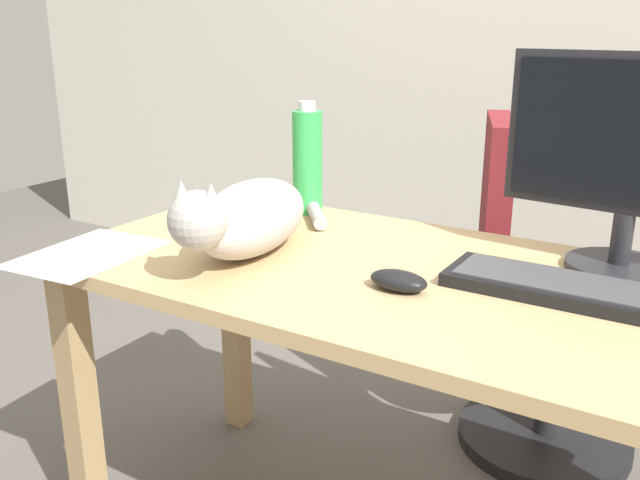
% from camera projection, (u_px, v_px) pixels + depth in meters
% --- Properties ---
extents(desk, '(1.55, 0.68, 0.70)m').
position_uv_depth(desk, '(431.00, 324.00, 1.34)').
color(desk, tan).
rests_on(desk, ground_plane).
extents(office_chair, '(0.51, 0.48, 0.93)m').
position_uv_depth(office_chair, '(538.00, 313.00, 1.88)').
color(office_chair, black).
rests_on(office_chair, ground_plane).
extents(monitor, '(0.48, 0.20, 0.41)m').
position_uv_depth(monitor, '(633.00, 156.00, 1.28)').
color(monitor, '#232328').
rests_on(monitor, desk).
extents(keyboard, '(0.44, 0.15, 0.03)m').
position_uv_depth(keyboard, '(571.00, 289.00, 1.22)').
color(keyboard, black).
rests_on(keyboard, desk).
extents(cat, '(0.24, 0.61, 0.20)m').
position_uv_depth(cat, '(247.00, 217.00, 1.41)').
color(cat, '#B2ADA8').
rests_on(cat, desk).
extents(computer_mouse, '(0.11, 0.06, 0.04)m').
position_uv_depth(computer_mouse, '(398.00, 281.00, 1.24)').
color(computer_mouse, black).
rests_on(computer_mouse, desk).
extents(paper_sheet, '(0.23, 0.31, 0.00)m').
position_uv_depth(paper_sheet, '(87.00, 254.00, 1.44)').
color(paper_sheet, white).
rests_on(paper_sheet, desk).
extents(spray_bottle, '(0.08, 0.08, 0.28)m').
position_uv_depth(spray_bottle, '(307.00, 161.00, 1.72)').
color(spray_bottle, green).
rests_on(spray_bottle, desk).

